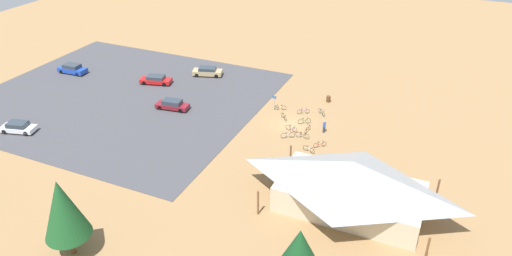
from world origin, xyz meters
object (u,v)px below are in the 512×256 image
(bicycle_orange_trailside, at_px, (308,129))
(bicycle_yellow_edge_north, at_px, (280,108))
(bike_pavilion, at_px, (351,183))
(car_red_back_corner, at_px, (156,80))
(bicycle_black_yard_front, at_px, (302,135))
(car_maroon_inner_stall, at_px, (172,105))
(lot_sign, at_px, (274,100))
(bicycle_blue_edge_south, at_px, (291,129))
(bicycle_green_mid_cluster, at_px, (284,117))
(bicycle_white_near_porch, at_px, (309,149))
(pine_west, at_px, (299,253))
(car_blue_end_stall, at_px, (72,69))
(visitor_by_pavilion, at_px, (324,126))
(bicycle_green_front_row, at_px, (304,121))
(car_white_second_row, at_px, (18,127))
(bicycle_teal_yard_center, at_px, (322,112))
(pine_center, at_px, (63,209))
(bicycle_red_yard_left, at_px, (320,145))
(trash_bin, at_px, (328,99))
(car_tan_near_entry, at_px, (207,71))
(bicycle_purple_yard_right, at_px, (303,111))
(bicycle_silver_back_row, at_px, (288,135))

(bicycle_orange_trailside, relative_size, bicycle_yellow_edge_north, 1.09)
(bike_pavilion, distance_m, car_red_back_corner, 38.91)
(bicycle_black_yard_front, xyz_separation_m, car_maroon_inner_stall, (19.06, -0.14, 0.33))
(lot_sign, xyz_separation_m, bicycle_blue_edge_south, (-4.28, 4.71, -1.03))
(bicycle_green_mid_cluster, xyz_separation_m, bicycle_white_near_porch, (-5.61, 6.38, -0.03))
(lot_sign, relative_size, bicycle_white_near_porch, 1.37)
(pine_west, distance_m, car_blue_end_stall, 56.28)
(lot_sign, xyz_separation_m, visitor_by_pavilion, (-8.15, 3.26, -0.53))
(bicycle_green_front_row, relative_size, visitor_by_pavilion, 0.89)
(bicycle_orange_trailside, xyz_separation_m, car_white_second_row, (33.52, 14.94, 0.37))
(bicycle_orange_trailside, distance_m, car_blue_end_stall, 41.12)
(bicycle_green_mid_cluster, height_order, bicycle_teal_yard_center, bicycle_green_mid_cluster)
(bicycle_black_yard_front, bearing_deg, bicycle_yellow_edge_north, -48.63)
(pine_center, bearing_deg, bicycle_orange_trailside, -112.89)
(bicycle_yellow_edge_north, distance_m, visitor_by_pavilion, 8.16)
(bicycle_red_yard_left, xyz_separation_m, car_blue_end_stall, (43.56, -5.60, 0.45))
(bicycle_red_yard_left, bearing_deg, bike_pavilion, 121.19)
(pine_center, xyz_separation_m, bicycle_yellow_edge_north, (-6.63, -32.81, -4.51))
(bike_pavilion, xyz_separation_m, bicycle_blue_edge_south, (10.40, -12.04, -2.63))
(trash_bin, height_order, visitor_by_pavilion, visitor_by_pavilion)
(car_white_second_row, bearing_deg, bicycle_green_mid_cluster, -150.29)
(trash_bin, xyz_separation_m, bicycle_teal_yard_center, (-0.28, 4.20, -0.09))
(bicycle_blue_edge_south, xyz_separation_m, bicycle_red_yard_left, (-4.45, 2.21, -0.03))
(pine_center, relative_size, car_maroon_inner_stall, 1.61)
(bicycle_white_near_porch, distance_m, bicycle_green_front_row, 6.90)
(bicycle_red_yard_left, bearing_deg, bicycle_blue_edge_south, -26.40)
(bicycle_black_yard_front, relative_size, car_tan_near_entry, 0.36)
(car_white_second_row, bearing_deg, bicycle_orange_trailside, -155.98)
(pine_west, distance_m, bicycle_purple_yard_right, 31.75)
(bike_pavilion, height_order, pine_west, pine_west)
(bike_pavilion, height_order, bicycle_green_mid_cluster, bike_pavilion)
(bicycle_blue_edge_south, relative_size, bicycle_green_front_row, 1.15)
(trash_bin, height_order, lot_sign, lot_sign)
(pine_center, relative_size, car_red_back_corner, 1.52)
(bicycle_silver_back_row, relative_size, car_white_second_row, 0.33)
(bicycle_purple_yard_right, xyz_separation_m, bicycle_blue_edge_south, (-0.19, 5.19, 0.03))
(pine_west, relative_size, bicycle_orange_trailside, 4.06)
(bicycle_green_mid_cluster, height_order, bicycle_silver_back_row, bicycle_silver_back_row)
(bicycle_purple_yard_right, bearing_deg, bicycle_blue_edge_south, 92.06)
(bicycle_blue_edge_south, distance_m, bicycle_silver_back_row, 1.76)
(bicycle_teal_yard_center, bearing_deg, visitor_by_pavilion, 110.42)
(pine_west, height_order, bicycle_black_yard_front, pine_west)
(bicycle_orange_trailside, height_order, bicycle_blue_edge_south, bicycle_blue_edge_south)
(bicycle_purple_yard_right, height_order, car_tan_near_entry, car_tan_near_entry)
(trash_bin, height_order, bicycle_green_front_row, trash_bin)
(bicycle_orange_trailside, relative_size, car_maroon_inner_stall, 0.37)
(bicycle_yellow_edge_north, distance_m, car_blue_end_stall, 35.67)
(trash_bin, height_order, bicycle_purple_yard_right, trash_bin)
(bicycle_teal_yard_center, xyz_separation_m, car_tan_near_entry, (20.74, -5.47, 0.40))
(bicycle_white_near_porch, bearing_deg, bicycle_green_mid_cluster, -48.65)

